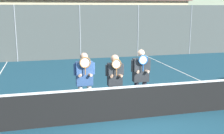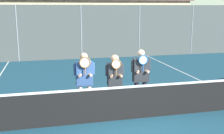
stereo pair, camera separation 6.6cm
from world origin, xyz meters
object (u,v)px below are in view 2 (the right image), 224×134
player_center_left (115,79)px  car_left_of_center (39,39)px  player_leftmost (84,78)px  car_center (105,36)px  player_center_right (141,75)px  car_right_of_center (166,35)px  car_far_right (219,34)px

player_center_left → car_left_of_center: size_ratio=0.41×
player_leftmost → car_center: 12.87m
player_center_right → player_leftmost: bearing=177.7°
car_center → car_right_of_center: bearing=-4.0°
player_leftmost → car_far_right: size_ratio=0.40×
player_center_right → car_left_of_center: car_left_of_center is taller
player_center_left → car_far_right: bearing=46.6°
player_leftmost → car_far_right: 17.71m
player_leftmost → car_far_right: player_leftmost is taller
player_leftmost → car_right_of_center: car_right_of_center is taller
player_center_right → car_center: bearing=82.5°
player_leftmost → player_center_right: player_center_right is taller
car_left_of_center → car_right_of_center: size_ratio=1.01×
car_left_of_center → car_center: 4.72m
car_center → car_far_right: car_center is taller
player_leftmost → car_right_of_center: size_ratio=0.44×
car_center → car_far_right: 9.38m
car_left_of_center → car_far_right: 14.08m
player_leftmost → car_left_of_center: bearing=96.7°
player_center_left → car_left_of_center: (-2.27, 12.12, -0.08)m
player_center_right → car_far_right: player_center_right is taller
car_left_of_center → player_leftmost: bearing=-83.3°
player_leftmost → player_center_left: size_ratio=1.04×
player_leftmost → player_center_left: player_leftmost is taller
car_right_of_center → player_center_right: bearing=-117.4°
player_center_left → car_center: size_ratio=0.39×
player_center_right → player_center_left: bearing=-177.8°
car_center → player_center_left: bearing=-101.0°
player_leftmost → player_center_right: bearing=-2.3°
car_far_right → player_center_left: bearing=-133.4°
car_center → car_left_of_center: bearing=-174.9°
car_right_of_center → car_far_right: car_right_of_center is taller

